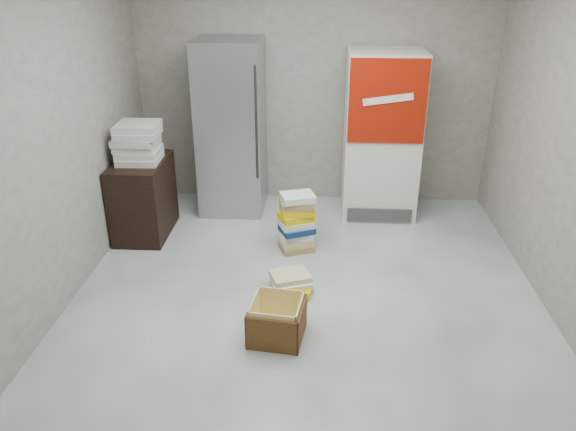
% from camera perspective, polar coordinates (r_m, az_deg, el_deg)
% --- Properties ---
extents(ground, '(5.00, 5.00, 0.00)m').
position_cam_1_polar(ground, '(4.68, 1.78, -9.93)').
color(ground, silver).
rests_on(ground, ground).
extents(room_shell, '(4.04, 5.04, 2.82)m').
position_cam_1_polar(room_shell, '(3.95, 2.13, 12.09)').
color(room_shell, '#A39C93').
rests_on(room_shell, ground).
extents(steel_fridge, '(0.70, 0.72, 1.90)m').
position_cam_1_polar(steel_fridge, '(6.30, -5.77, 8.83)').
color(steel_fridge, '#AEB2B7').
rests_on(steel_fridge, ground).
extents(coke_cooler, '(0.80, 0.73, 1.80)m').
position_cam_1_polar(coke_cooler, '(6.26, 9.47, 8.09)').
color(coke_cooler, silver).
rests_on(coke_cooler, ground).
extents(wood_shelf, '(0.50, 0.80, 0.80)m').
position_cam_1_polar(wood_shelf, '(6.00, -14.48, 1.76)').
color(wood_shelf, black).
rests_on(wood_shelf, ground).
extents(supply_box_stack, '(0.45, 0.44, 0.39)m').
position_cam_1_polar(supply_box_stack, '(5.80, -15.00, 7.17)').
color(supply_box_stack, beige).
rests_on(supply_box_stack, wood_shelf).
extents(phonebook_stack_main, '(0.40, 0.38, 0.59)m').
position_cam_1_polar(phonebook_stack_main, '(5.52, 0.85, -0.66)').
color(phonebook_stack_main, '#9F7E52').
rests_on(phonebook_stack_main, ground).
extents(phonebook_stack_side, '(0.41, 0.38, 0.15)m').
position_cam_1_polar(phonebook_stack_side, '(4.95, 0.30, -6.77)').
color(phonebook_stack_side, beige).
rests_on(phonebook_stack_side, ground).
extents(cardboard_box, '(0.45, 0.45, 0.32)m').
position_cam_1_polar(cardboard_box, '(4.35, -1.13, -10.80)').
color(cardboard_box, gold).
rests_on(cardboard_box, ground).
extents(bucket_lid, '(0.33, 0.33, 0.07)m').
position_cam_1_polar(bucket_lid, '(4.87, 0.77, -7.93)').
color(bucket_lid, '#E3AB07').
rests_on(bucket_lid, ground).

